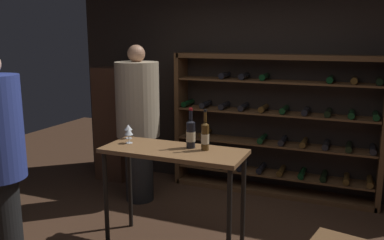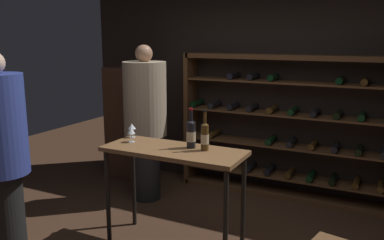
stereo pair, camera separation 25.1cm
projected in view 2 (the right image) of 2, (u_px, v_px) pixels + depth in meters
back_wall at (269, 79)px, 5.21m from camera, size 5.27×0.10×2.92m
wine_rack at (284, 128)px, 5.02m from camera, size 2.60×0.32×1.79m
tasting_table at (174, 161)px, 3.77m from camera, size 1.33×0.53×0.98m
person_bystander_dark_jacket at (1, 149)px, 3.53m from camera, size 0.46×0.46×1.88m
person_guest_plum_blouse at (145, 117)px, 4.90m from camera, size 0.52×0.52×1.90m
display_cabinet at (124, 123)px, 5.77m from camera, size 0.44×0.36×1.58m
wine_bottle_red_label at (191, 134)px, 3.75m from camera, size 0.09×0.09×0.38m
wine_bottle_black_capsule at (205, 136)px, 3.66m from camera, size 0.07×0.07×0.38m
wine_glass_stemmed_left at (132, 127)px, 4.14m from camera, size 0.08×0.08×0.14m
wine_glass_stemmed_center at (131, 131)px, 3.96m from camera, size 0.08×0.08×0.15m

